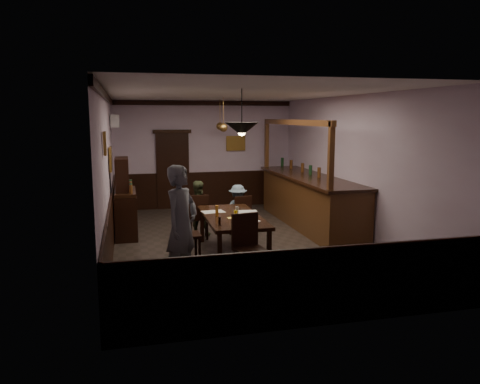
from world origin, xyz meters
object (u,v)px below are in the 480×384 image
object	(u,v)px
person_standing	(182,225)
sideboard	(125,205)
soda_can	(236,214)
pendant_brass_far	(220,126)
chair_side	(183,231)
dining_table	(232,219)
chair_near	(248,244)
chair_far_right	(241,214)
coffee_cup	(254,219)
pendant_iron	(242,129)
person_seated_right	(238,209)
chair_far_left	(199,215)
bar_counter	(309,199)
pendant_brass_mid	(223,128)
person_seated_left	(197,208)

from	to	relation	value
person_standing	sideboard	size ratio (longest dim) A/B	1.08
soda_can	pendant_brass_far	distance (m)	4.45
chair_side	soda_can	size ratio (longest dim) A/B	8.46
dining_table	chair_near	size ratio (longest dim) A/B	2.13
chair_far_right	sideboard	distance (m)	2.50
chair_near	coffee_cup	world-z (taller)	chair_near
soda_can	person_standing	bearing A→B (deg)	-135.54
dining_table	pendant_iron	distance (m)	1.85
person_standing	person_seated_right	bearing A→B (deg)	12.15
dining_table	chair_far_left	world-z (taller)	chair_far_left
bar_counter	chair_near	bearing A→B (deg)	-125.96
pendant_brass_mid	sideboard	bearing A→B (deg)	-163.25
chair_near	soda_can	distance (m)	1.21
person_seated_right	sideboard	size ratio (longest dim) A/B	0.64
chair_side	sideboard	bearing A→B (deg)	22.38
pendant_brass_far	dining_table	bearing A→B (deg)	-98.34
person_seated_left	bar_counter	size ratio (longest dim) A/B	0.27
person_seated_left	sideboard	world-z (taller)	sideboard
person_seated_left	pendant_brass_far	distance (m)	3.15
chair_side	pendant_brass_mid	world-z (taller)	pendant_brass_mid
bar_counter	person_standing	bearing A→B (deg)	-137.11
dining_table	soda_can	size ratio (longest dim) A/B	18.49
dining_table	pendant_brass_mid	size ratio (longest dim) A/B	2.74
chair_near	pendant_brass_far	distance (m)	5.64
soda_can	bar_counter	bearing A→B (deg)	42.08
dining_table	pendant_brass_far	world-z (taller)	pendant_brass_far
person_standing	pendant_brass_mid	xyz separation A→B (m)	(1.46, 3.85, 1.38)
chair_near	person_seated_right	xyz separation A→B (m)	(0.52, 2.86, -0.03)
person_standing	pendant_brass_far	distance (m)	5.67
chair_far_left	chair_far_right	bearing A→B (deg)	-176.10
coffee_cup	bar_counter	distance (m)	3.21
chair_far_left	chair_side	size ratio (longest dim) A/B	0.94
soda_can	sideboard	bearing A→B (deg)	133.58
dining_table	bar_counter	distance (m)	2.96
person_seated_right	sideboard	xyz separation A→B (m)	(-2.40, 0.38, 0.13)
chair_near	person_standing	world-z (taller)	person_standing
person_standing	person_seated_left	world-z (taller)	person_standing
dining_table	pendant_brass_far	xyz separation A→B (m)	(0.59, 4.02, 1.61)
sideboard	chair_far_left	bearing A→B (deg)	-23.38
chair_far_left	pendant_iron	distance (m)	2.80
bar_counter	person_seated_left	bearing A→B (deg)	-173.06
sideboard	chair_near	bearing A→B (deg)	-59.87
chair_far_left	person_standing	distance (m)	2.62
person_seated_left	bar_counter	world-z (taller)	bar_counter
coffee_cup	pendant_brass_mid	bearing A→B (deg)	88.64
person_standing	pendant_brass_mid	distance (m)	4.34
pendant_brass_far	coffee_cup	bearing A→B (deg)	-94.20
chair_far_left	chair_side	bearing A→B (deg)	75.56
chair_far_right	pendant_iron	distance (m)	2.83
coffee_cup	person_seated_left	bearing A→B (deg)	108.40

